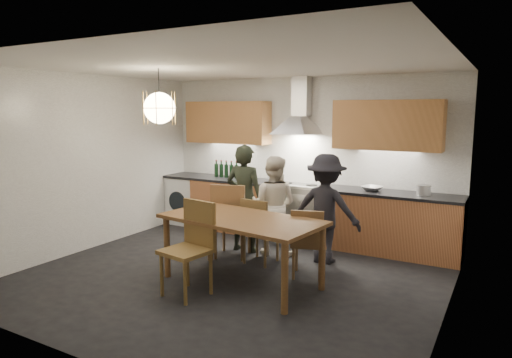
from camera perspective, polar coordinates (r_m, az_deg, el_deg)
The scene contains 17 objects.
ground at distance 5.89m, azimuth -3.15°, elevation -12.04°, with size 5.00×5.00×0.00m, color black.
room_shell at distance 5.52m, azimuth -3.30°, elevation 4.76°, with size 5.02×4.52×2.61m.
counter_run at distance 7.40m, azimuth 5.15°, elevation -4.10°, with size 5.00×0.62×0.90m.
range_stove at distance 7.41m, azimuth 4.97°, elevation -4.15°, with size 0.90×0.60×0.92m.
wall_fixtures at distance 7.33m, azimuth 5.51°, elevation 7.00°, with size 4.30×0.54×1.10m.
pendant_lamp at distance 6.03m, azimuth -11.97°, elevation 8.66°, with size 0.43×0.43×0.70m.
dining_table at distance 5.46m, azimuth -1.82°, elevation -5.81°, with size 2.03×1.20×0.81m.
chair_back_left at distance 6.40m, azimuth -3.22°, elevation -4.62°, with size 0.59×0.59×1.07m.
chair_back_mid at distance 6.17m, azimuth 0.22°, elevation -6.01°, with size 0.43×0.43×0.90m.
chair_back_right at distance 5.69m, azimuth 6.47°, elevation -7.46°, with size 0.50×0.50×0.88m.
chair_front at distance 5.25m, azimuth -7.98°, elevation -7.71°, with size 0.55×0.55×1.06m.
person_left at distance 6.70m, azimuth -1.44°, elevation -2.43°, with size 0.58×0.38×1.58m, color black.
person_mid at distance 6.59m, azimuth 2.16°, elevation -3.30°, with size 0.70×0.54×1.43m, color silver.
person_right at distance 6.29m, azimuth 8.70°, elevation -3.67°, with size 0.97×0.55×1.49m, color black.
mixing_bowl at distance 6.90m, azimuth 14.31°, elevation -1.16°, with size 0.30×0.30×0.07m, color silver.
stock_pot at distance 6.77m, azimuth 20.21°, elevation -1.36°, with size 0.19×0.19×0.13m, color silver.
wine_bottles at distance 8.01m, azimuth -3.73°, elevation 1.25°, with size 0.49×0.07×0.30m.
Camera 1 is at (2.98, -4.63, 2.08)m, focal length 32.00 mm.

